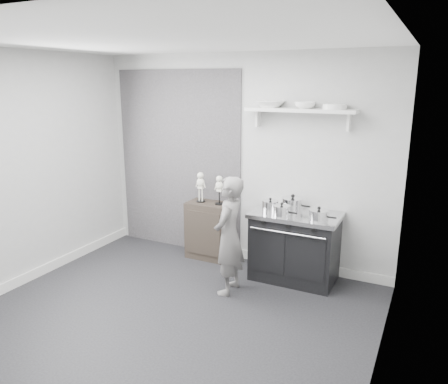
% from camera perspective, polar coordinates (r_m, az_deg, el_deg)
% --- Properties ---
extents(ground, '(4.00, 4.00, 0.00)m').
position_cam_1_polar(ground, '(4.66, -7.41, -16.09)').
color(ground, black).
rests_on(ground, ground).
extents(room_shell, '(4.02, 3.62, 2.71)m').
position_cam_1_polar(room_shell, '(4.26, -8.01, 4.57)').
color(room_shell, '#A5A5A2').
rests_on(room_shell, ground).
extents(wall_shelf, '(1.30, 0.26, 0.24)m').
position_cam_1_polar(wall_shelf, '(5.22, 9.92, 10.36)').
color(wall_shelf, silver).
rests_on(wall_shelf, room_shell).
extents(stove, '(1.04, 0.65, 0.84)m').
position_cam_1_polar(stove, '(5.35, 9.21, -6.99)').
color(stove, black).
rests_on(stove, ground).
extents(side_cabinet, '(0.59, 0.35, 0.77)m').
position_cam_1_polar(side_cabinet, '(5.93, -1.90, -5.02)').
color(side_cabinet, black).
rests_on(side_cabinet, ground).
extents(child, '(0.36, 0.51, 1.35)m').
position_cam_1_polar(child, '(4.88, 0.65, -5.74)').
color(child, slate).
rests_on(child, ground).
extents(pot_front_left, '(0.28, 0.19, 0.17)m').
position_cam_1_polar(pot_front_left, '(5.21, 6.07, -1.84)').
color(pot_front_left, silver).
rests_on(pot_front_left, stove).
extents(pot_back_left, '(0.35, 0.27, 0.20)m').
position_cam_1_polar(pot_back_left, '(5.32, 8.95, -1.53)').
color(pot_back_left, silver).
rests_on(pot_back_left, stove).
extents(pot_front_right, '(0.31, 0.22, 0.16)m').
position_cam_1_polar(pot_front_right, '(4.98, 12.27, -2.96)').
color(pot_front_right, silver).
rests_on(pot_front_right, stove).
extents(pot_front_center, '(0.29, 0.20, 0.16)m').
position_cam_1_polar(pot_front_center, '(5.07, 7.54, -2.43)').
color(pot_front_center, silver).
rests_on(pot_front_center, stove).
extents(skeleton_full, '(0.13, 0.08, 0.46)m').
position_cam_1_polar(skeleton_full, '(5.81, -3.08, 0.94)').
color(skeleton_full, silver).
rests_on(skeleton_full, side_cabinet).
extents(skeleton_torso, '(0.12, 0.08, 0.44)m').
position_cam_1_polar(skeleton_torso, '(5.69, -0.62, 0.54)').
color(skeleton_torso, silver).
rests_on(skeleton_torso, side_cabinet).
extents(bowl_large, '(0.33, 0.33, 0.08)m').
position_cam_1_polar(bowl_large, '(5.32, 6.05, 11.34)').
color(bowl_large, white).
rests_on(bowl_large, wall_shelf).
extents(bowl_small, '(0.24, 0.24, 0.08)m').
position_cam_1_polar(bowl_small, '(5.19, 10.50, 11.09)').
color(bowl_small, white).
rests_on(bowl_small, wall_shelf).
extents(plate_stack, '(0.27, 0.27, 0.06)m').
position_cam_1_polar(plate_stack, '(5.11, 14.27, 10.75)').
color(plate_stack, white).
rests_on(plate_stack, wall_shelf).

